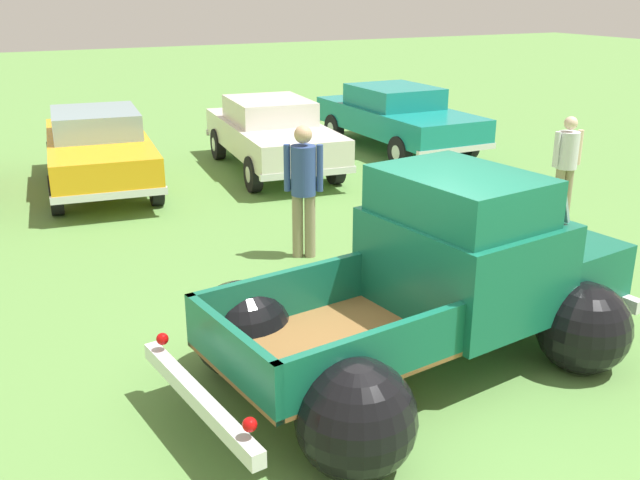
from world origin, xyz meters
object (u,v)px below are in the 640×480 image
vintage_pickup_truck (442,290)px  show_car_3 (397,116)px  show_car_2 (272,132)px  spectator_0 (304,183)px  show_car_1 (98,147)px  spectator_1 (567,160)px

vintage_pickup_truck → show_car_3: vintage_pickup_truck is taller
show_car_2 → spectator_0: bearing=-12.1°
show_car_2 → spectator_0: 5.03m
vintage_pickup_truck → show_car_1: bearing=94.7°
show_car_1 → show_car_3: same height
show_car_3 → spectator_1: bearing=-2.5°
vintage_pickup_truck → show_car_3: bearing=52.5°
show_car_3 → show_car_1: bearing=-87.0°
show_car_1 → show_car_3: bearing=99.4°
show_car_3 → spectator_0: bearing=-42.5°
show_car_2 → spectator_0: (-1.53, -4.78, 0.28)m
show_car_3 → show_car_2: bearing=-81.2°
show_car_2 → show_car_3: bearing=104.6°
show_car_3 → spectator_1: 5.46m
vintage_pickup_truck → spectator_1: bearing=25.8°
show_car_1 → spectator_0: spectator_0 is taller
show_car_2 → spectator_1: 5.81m
vintage_pickup_truck → spectator_0: bearing=81.6°
show_car_2 → show_car_3: (3.30, 0.52, 0.00)m
vintage_pickup_truck → show_car_2: size_ratio=1.06×
show_car_2 → show_car_3: size_ratio=0.99×
show_car_2 → show_car_3: same height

